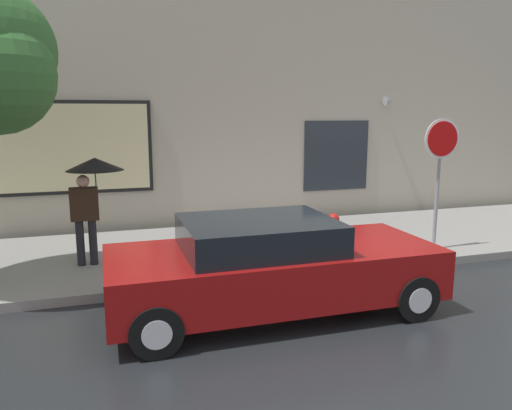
# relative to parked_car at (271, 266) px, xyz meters

# --- Properties ---
(ground_plane) EXTENTS (60.00, 60.00, 0.00)m
(ground_plane) POSITION_rel_parked_car_xyz_m (0.23, 0.06, -0.68)
(ground_plane) COLOR black
(sidewalk) EXTENTS (20.00, 4.00, 0.15)m
(sidewalk) POSITION_rel_parked_car_xyz_m (0.23, 3.06, -0.61)
(sidewalk) COLOR gray
(sidewalk) RESTS_ON ground
(building_facade) EXTENTS (20.00, 0.67, 7.00)m
(building_facade) POSITION_rel_parked_car_xyz_m (0.20, 5.56, 2.79)
(building_facade) COLOR #B2A893
(building_facade) RESTS_ON ground
(parked_car) EXTENTS (4.60, 1.95, 1.36)m
(parked_car) POSITION_rel_parked_car_xyz_m (0.00, 0.00, 0.00)
(parked_car) COLOR maroon
(parked_car) RESTS_ON ground
(fire_hydrant) EXTENTS (0.30, 0.44, 0.78)m
(fire_hydrant) POSITION_rel_parked_car_xyz_m (1.93, 1.98, -0.15)
(fire_hydrant) COLOR red
(fire_hydrant) RESTS_ON sidewalk
(pedestrian_with_umbrella) EXTENTS (0.98, 0.98, 1.89)m
(pedestrian_with_umbrella) POSITION_rel_parked_car_xyz_m (-2.39, 2.61, 0.97)
(pedestrian_with_umbrella) COLOR black
(pedestrian_with_umbrella) RESTS_ON sidewalk
(stop_sign) EXTENTS (0.76, 0.10, 2.55)m
(stop_sign) POSITION_rel_parked_car_xyz_m (3.98, 1.64, 1.26)
(stop_sign) COLOR gray
(stop_sign) RESTS_ON sidewalk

